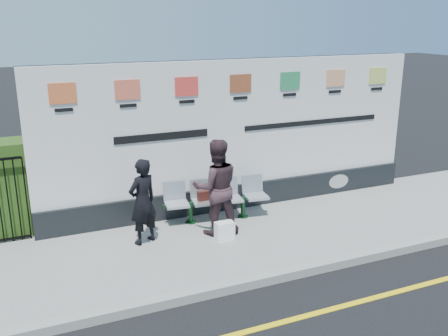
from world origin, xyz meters
name	(u,v)px	position (x,y,z in m)	size (l,w,h in m)	color
ground	(322,312)	(0.00, 0.00, 0.00)	(80.00, 80.00, 0.00)	black
pavement	(244,237)	(0.00, 2.50, 0.06)	(14.00, 3.00, 0.12)	gray
kerb	(286,274)	(0.00, 1.00, 0.07)	(14.00, 0.18, 0.14)	gray
yellow_line	(322,312)	(0.00, 0.00, 0.00)	(14.00, 0.10, 0.01)	yellow
billboard	(238,145)	(0.50, 3.85, 1.42)	(8.00, 0.30, 3.00)	black
bench	(217,209)	(-0.18, 3.33, 0.33)	(2.00, 0.53, 0.43)	#B7BBC1
woman_left	(143,202)	(-1.74, 2.89, 0.88)	(0.55, 0.36, 1.52)	black
woman_right	(216,187)	(-0.43, 2.78, 1.00)	(0.85, 0.66, 1.75)	#3A252B
handbag_brown	(204,196)	(-0.44, 3.37, 0.64)	(0.24, 0.10, 0.19)	black
carrier_bag_white	(225,231)	(-0.41, 2.45, 0.28)	(0.33, 0.20, 0.33)	white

